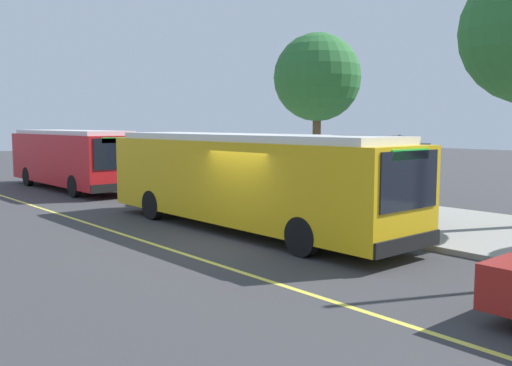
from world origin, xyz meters
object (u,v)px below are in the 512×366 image
object	(u,v)px
transit_bus_main	(245,178)
route_sign_post	(398,170)
transit_bus_second	(71,157)
waiting_bench	(384,202)
pedestrian_commuter	(409,197)

from	to	relation	value
transit_bus_main	route_sign_post	xyz separation A→B (m)	(3.71, 2.64, 0.34)
transit_bus_second	waiting_bench	bearing A→B (deg)	15.38
transit_bus_second	transit_bus_main	bearing A→B (deg)	-1.17
transit_bus_main	transit_bus_second	distance (m)	14.05
waiting_bench	pedestrian_commuter	world-z (taller)	pedestrian_commuter
transit_bus_second	route_sign_post	size ratio (longest dim) A/B	3.63
waiting_bench	route_sign_post	distance (m)	3.09
transit_bus_second	pedestrian_commuter	distance (m)	17.96
waiting_bench	transit_bus_second	bearing A→B (deg)	-164.62
transit_bus_second	waiting_bench	xyz separation A→B (m)	(15.80, 4.35, -0.98)
transit_bus_second	route_sign_post	xyz separation A→B (m)	(17.76, 2.35, 0.34)
waiting_bench	pedestrian_commuter	xyz separation A→B (m)	(1.89, -1.33, 0.48)
transit_bus_second	pedestrian_commuter	xyz separation A→B (m)	(17.70, 3.01, -0.50)
transit_bus_main	transit_bus_second	world-z (taller)	same
route_sign_post	transit_bus_main	bearing A→B (deg)	-144.62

